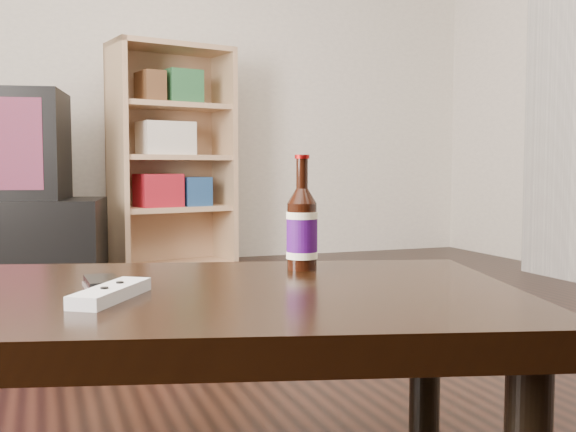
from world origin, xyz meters
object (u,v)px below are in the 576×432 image
object	(u,v)px
beer_bottle	(302,229)
phone	(102,284)
coffee_table	(188,322)
remote	(111,293)
bookshelf	(169,153)

from	to	relation	value
beer_bottle	phone	size ratio (longest dim) A/B	2.11
coffee_table	remote	size ratio (longest dim) A/B	6.83
bookshelf	beer_bottle	size ratio (longest dim) A/B	5.94
bookshelf	coffee_table	bearing A→B (deg)	-112.38
phone	beer_bottle	bearing A→B (deg)	9.54
coffee_table	phone	distance (m)	0.16
bookshelf	remote	size ratio (longest dim) A/B	7.46
bookshelf	beer_bottle	bearing A→B (deg)	-107.79
beer_bottle	remote	bearing A→B (deg)	-154.83
beer_bottle	remote	world-z (taller)	beer_bottle
beer_bottle	bookshelf	bearing A→B (deg)	84.77
coffee_table	beer_bottle	size ratio (longest dim) A/B	5.44
bookshelf	beer_bottle	world-z (taller)	bookshelf
bookshelf	phone	world-z (taller)	bookshelf
phone	bookshelf	bearing A→B (deg)	75.12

